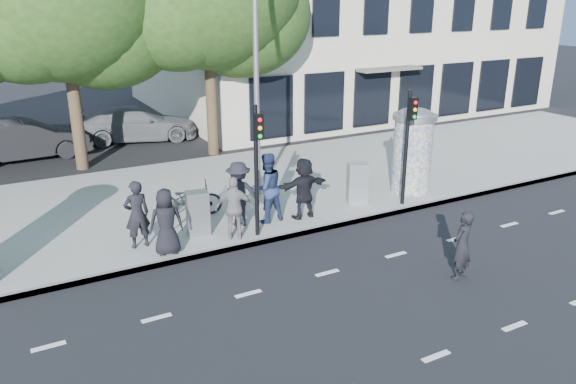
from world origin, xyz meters
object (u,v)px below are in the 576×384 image
street_lamp (257,42)px  ped_f (304,188)px  man_road (462,245)px  ad_column_right (413,148)px  ped_b (137,214)px  ped_d (239,194)px  car_mid (25,140)px  ped_e (235,208)px  car_right (137,124)px  traffic_pole_far (408,136)px  cabinet_right (357,183)px  ped_c (267,188)px  ped_a (166,222)px  bicycle (189,199)px  cabinet_left (198,213)px  traffic_pole_near (257,158)px

street_lamp → ped_f: street_lamp is taller
man_road → ad_column_right: bearing=-133.8°
ped_b → ped_d: ped_d is taller
car_mid → ad_column_right: bearing=-137.3°
ped_e → car_mid: 11.81m
man_road → car_right: 16.51m
traffic_pole_far → car_right: size_ratio=0.67×
ad_column_right → cabinet_right: ad_column_right is taller
ped_b → cabinet_right: bearing=177.1°
cabinet_right → ped_f: bearing=-151.4°
ped_c → ped_d: (-0.79, 0.11, -0.08)m
man_road → ped_a: bearing=-51.7°
ped_a → car_right: ped_a is taller
ped_c → ad_column_right: bearing=175.3°
ped_e → ped_f: bearing=-144.3°
bicycle → cabinet_left: cabinet_left is taller
ped_e → cabinet_left: 1.06m
cabinet_left → ped_d: bearing=10.5°
street_lamp → bicycle: size_ratio=4.35×
traffic_pole_near → ped_a: traffic_pole_near is taller
man_road → cabinet_right: man_road is taller
traffic_pole_near → car_mid: (-4.58, 11.22, -1.44)m
man_road → cabinet_right: 4.86m
bicycle → ped_b: bearing=144.9°
bicycle → car_right: size_ratio=0.36×
ped_c → ped_e: 1.42m
cabinet_left → ad_column_right: bearing=8.6°
traffic_pole_near → ped_f: bearing=18.0°
ped_b → bicycle: ped_b is taller
street_lamp → ped_f: bearing=-83.4°
traffic_pole_far → street_lamp: 5.12m
street_lamp → bicycle: (-2.50, -0.65, -4.16)m
traffic_pole_near → cabinet_right: 4.03m
street_lamp → cabinet_left: size_ratio=6.85×
traffic_pole_near → bicycle: (-1.10, 2.19, -1.60)m
car_right → cabinet_right: bearing=-149.4°
traffic_pole_near → ped_e: traffic_pole_near is taller
man_road → traffic_pole_far: bearing=-128.0°
ad_column_right → ped_f: (-4.13, -0.37, -0.53)m
car_right → bicycle: bearing=-173.5°
traffic_pole_near → ped_c: 1.50m
ad_column_right → cabinet_left: ad_column_right is taller
ped_e → car_right: size_ratio=0.32×
ped_a → car_right: bearing=-90.3°
ped_f → man_road: ped_f is taller
street_lamp → man_road: street_lamp is taller
ped_d → ped_e: size_ratio=1.07×
cabinet_left → car_mid: bearing=115.3°
traffic_pole_far → bicycle: (-5.90, 2.19, -1.60)m
traffic_pole_far → ped_c: 4.38m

